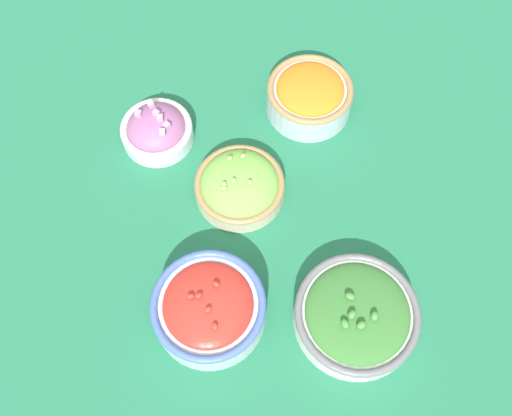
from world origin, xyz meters
The scene contains 6 objects.
ground_plane centered at (0.00, 0.00, 0.00)m, with size 3.00×3.00×0.00m, color #23704C.
bowl_lettuce centered at (0.05, 0.02, 0.03)m, with size 0.15×0.15×0.06m.
bowl_cherry_tomatoes centered at (-0.16, 0.08, 0.04)m, with size 0.17×0.17×0.08m.
bowl_carrots centered at (0.21, -0.11, 0.04)m, with size 0.15×0.15×0.07m.
bowl_broccoli centered at (-0.18, -0.13, 0.03)m, with size 0.18×0.18×0.06m.
bowl_red_onion centered at (0.17, 0.16, 0.02)m, with size 0.12×0.12×0.07m.
Camera 1 is at (-0.39, 0.03, 0.85)m, focal length 40.00 mm.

